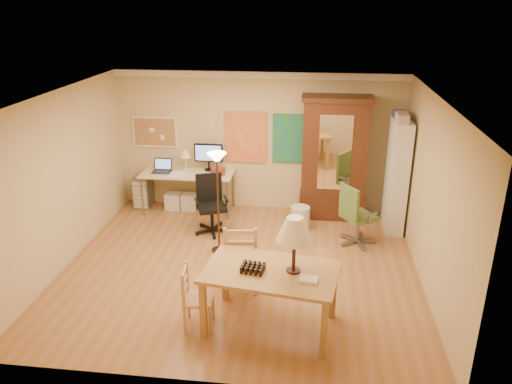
# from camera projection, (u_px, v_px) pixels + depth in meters

# --- Properties ---
(floor) EXTENTS (5.50, 5.50, 0.00)m
(floor) POSITION_uv_depth(u_px,v_px,m) (240.00, 268.00, 7.83)
(floor) COLOR olive
(floor) RESTS_ON ground
(crown_molding) EXTENTS (5.50, 0.08, 0.12)m
(crown_molding) POSITION_uv_depth(u_px,v_px,m) (259.00, 75.00, 9.14)
(crown_molding) COLOR white
(crown_molding) RESTS_ON floor
(corkboard) EXTENTS (0.90, 0.04, 0.62)m
(corkboard) POSITION_uv_depth(u_px,v_px,m) (155.00, 132.00, 9.80)
(corkboard) COLOR tan
(corkboard) RESTS_ON floor
(art_panel_left) EXTENTS (0.80, 0.04, 1.00)m
(art_panel_left) POSITION_uv_depth(u_px,v_px,m) (246.00, 137.00, 9.61)
(art_panel_left) COLOR yellow
(art_panel_left) RESTS_ON floor
(art_panel_right) EXTENTS (0.75, 0.04, 0.95)m
(art_panel_right) POSITION_uv_depth(u_px,v_px,m) (292.00, 139.00, 9.51)
(art_panel_right) COLOR #226D8A
(art_panel_right) RESTS_ON floor
(dining_table) EXTENTS (1.78, 1.23, 1.55)m
(dining_table) POSITION_uv_depth(u_px,v_px,m) (279.00, 260.00, 6.09)
(dining_table) COLOR olive
(dining_table) RESTS_ON floor
(ladder_chair_back) EXTENTS (0.53, 0.51, 1.05)m
(ladder_chair_back) POSITION_uv_depth(u_px,v_px,m) (241.00, 259.00, 7.10)
(ladder_chair_back) COLOR tan
(ladder_chair_back) RESTS_ON floor
(ladder_chair_left) EXTENTS (0.41, 0.42, 0.84)m
(ladder_chair_left) POSITION_uv_depth(u_px,v_px,m) (196.00, 299.00, 6.34)
(ladder_chair_left) COLOR tan
(ladder_chair_left) RESTS_ON floor
(torchiere_lamp) EXTENTS (0.31, 0.31, 1.71)m
(torchiere_lamp) POSITION_uv_depth(u_px,v_px,m) (217.00, 174.00, 7.88)
(torchiere_lamp) COLOR #3F2819
(torchiere_lamp) RESTS_ON floor
(computer_desk) EXTENTS (1.78, 0.78, 1.35)m
(computer_desk) POSITION_uv_depth(u_px,v_px,m) (191.00, 187.00, 9.80)
(computer_desk) COLOR beige
(computer_desk) RESTS_ON floor
(office_chair_black) EXTENTS (0.65, 0.65, 1.05)m
(office_chair_black) POSITION_uv_depth(u_px,v_px,m) (212.00, 217.00, 8.97)
(office_chair_black) COLOR black
(office_chair_black) RESTS_ON floor
(office_chair_green) EXTENTS (0.68, 0.68, 1.08)m
(office_chair_green) POSITION_uv_depth(u_px,v_px,m) (356.00, 228.00, 8.52)
(office_chair_green) COLOR slate
(office_chair_green) RESTS_ON floor
(drawer_cart) EXTENTS (0.32, 0.38, 0.64)m
(drawer_cart) POSITION_uv_depth(u_px,v_px,m) (143.00, 191.00, 10.04)
(drawer_cart) COLOR slate
(drawer_cart) RESTS_ON floor
(armoire) EXTENTS (1.27, 0.60, 2.33)m
(armoire) POSITION_uv_depth(u_px,v_px,m) (334.00, 166.00, 9.37)
(armoire) COLOR #351A0E
(armoire) RESTS_ON floor
(bookshelf) EXTENTS (0.30, 0.81, 2.02)m
(bookshelf) POSITION_uv_depth(u_px,v_px,m) (397.00, 176.00, 8.84)
(bookshelf) COLOR white
(bookshelf) RESTS_ON floor
(wastebin) EXTENTS (0.35, 0.35, 0.43)m
(wastebin) POSITION_uv_depth(u_px,v_px,m) (300.00, 218.00, 9.09)
(wastebin) COLOR silver
(wastebin) RESTS_ON floor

